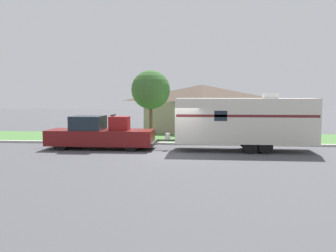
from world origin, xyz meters
TOP-DOWN VIEW (x-y plane):
  - ground_plane at (0.00, 0.00)m, footprint 120.00×120.00m
  - curb_strip at (0.00, 3.75)m, footprint 80.00×0.30m
  - lawn_strip at (0.00, 7.40)m, footprint 80.00×7.00m
  - house_across_street at (1.32, 13.28)m, footprint 10.31×6.49m
  - pickup_truck at (-4.69, 1.47)m, footprint 6.41×2.05m
  - travel_trailer at (3.85, 1.47)m, footprint 8.99×2.38m
  - mailbox at (-4.37, 4.58)m, footprint 0.48×0.20m
  - tree_in_yard at (-2.32, 6.62)m, footprint 2.80×2.80m

SIDE VIEW (x-z plane):
  - ground_plane at x=0.00m, z-range 0.00..0.00m
  - lawn_strip at x=0.00m, z-range 0.00..0.03m
  - curb_strip at x=0.00m, z-range 0.00..0.14m
  - pickup_truck at x=-4.69m, z-range -0.16..1.90m
  - mailbox at x=-4.37m, z-range 0.36..1.73m
  - travel_trailer at x=3.85m, z-range 0.10..3.40m
  - house_across_street at x=1.32m, z-range 0.07..4.18m
  - tree_in_yard at x=-2.32m, z-range 1.07..6.06m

